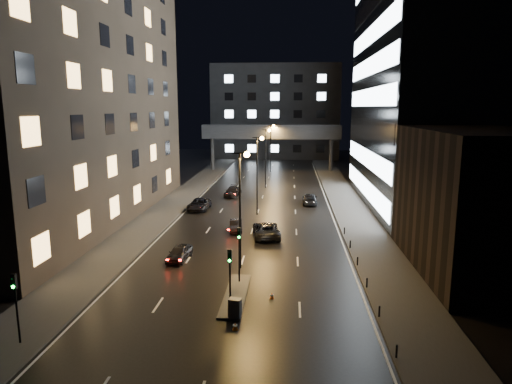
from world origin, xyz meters
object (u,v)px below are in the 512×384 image
car_away_d (233,191)px  car_toward_b (310,199)px  car_toward_a (266,230)px  car_away_a (179,253)px  car_away_c (199,204)px  car_away_b (236,226)px  utility_cabinet (235,308)px

car_away_d → car_toward_b: bearing=-17.1°
car_toward_a → car_toward_b: (5.35, 17.52, -0.08)m
car_away_a → car_toward_b: size_ratio=0.78×
car_toward_b → car_away_c: bearing=19.4°
car_away_b → utility_cabinet: bearing=-91.1°
car_away_b → car_toward_a: size_ratio=0.66×
car_away_b → car_away_c: car_away_c is taller
car_away_c → car_toward_a: bearing=-50.0°
car_away_a → car_away_d: 30.67m
car_away_a → car_away_b: (3.96, 10.22, -0.04)m
car_away_b → car_toward_a: bearing=-38.1°
car_away_b → car_toward_a: car_toward_a is taller
car_toward_a → car_toward_b: 18.32m
car_away_a → car_away_b: size_ratio=1.02×
car_toward_b → utility_cabinet: car_toward_b is taller
car_away_a → utility_cabinet: bearing=-53.8°
utility_cabinet → car_away_c: bearing=116.8°
car_away_b → car_toward_b: bearing=52.2°
car_away_c → utility_cabinet: 33.18m
car_away_a → car_away_d: (1.06, 30.65, 0.06)m
car_away_b → car_away_c: 12.20m
car_away_a → car_away_c: bearing=102.8°
car_toward_a → car_away_b: bearing=-37.8°
car_away_c → car_toward_b: 15.99m
car_away_c → car_toward_b: bearing=20.1°
car_toward_a → car_away_d: bearing=-81.6°
car_away_b → car_toward_b: (8.90, 15.45, 0.10)m
car_away_b → car_away_c: (-6.28, 10.46, 0.12)m
car_away_c → car_away_d: size_ratio=1.08×
utility_cabinet → car_away_d: bearing=108.8°
car_toward_a → utility_cabinet: car_toward_a is taller
car_toward_a → car_toward_b: size_ratio=1.15×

